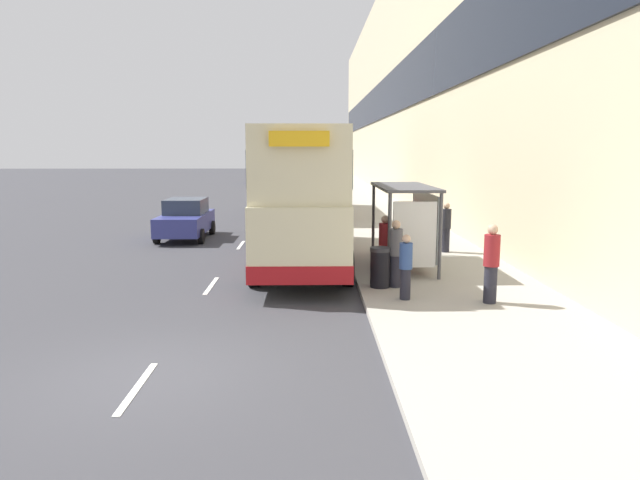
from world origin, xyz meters
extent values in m
plane|color=#38383D|center=(0.00, 0.00, 0.00)|extent=(220.00, 220.00, 0.00)
cube|color=#A39E93|center=(6.50, 38.50, 0.07)|extent=(5.00, 93.00, 0.14)
cube|color=#C6B793|center=(10.50, 38.50, 8.90)|extent=(3.00, 93.00, 17.81)
cube|color=black|center=(8.96, 38.50, 8.01)|extent=(0.12, 89.28, 3.21)
cube|color=silver|center=(0.00, -0.51, 0.01)|extent=(0.12, 2.00, 0.01)
cube|color=silver|center=(0.00, 6.30, 0.01)|extent=(0.12, 2.00, 0.01)
cube|color=silver|center=(0.00, 13.11, 0.01)|extent=(0.12, 2.00, 0.01)
cube|color=silver|center=(0.00, 19.92, 0.01)|extent=(0.12, 2.00, 0.01)
cube|color=silver|center=(0.00, 26.73, 0.01)|extent=(0.12, 2.00, 0.01)
cube|color=silver|center=(0.00, 33.54, 0.01)|extent=(0.12, 2.00, 0.01)
cube|color=#4C4C51|center=(5.60, 8.39, 2.58)|extent=(1.60, 4.20, 0.08)
cylinder|color=#4C4C51|center=(4.90, 6.39, 1.34)|extent=(0.10, 0.10, 2.40)
cylinder|color=#4C4C51|center=(4.90, 10.39, 1.34)|extent=(0.10, 0.10, 2.40)
cylinder|color=#4C4C51|center=(6.30, 6.39, 1.34)|extent=(0.10, 0.10, 2.40)
cylinder|color=#4C4C51|center=(6.30, 10.39, 1.34)|extent=(0.10, 0.10, 2.40)
cube|color=#99A8B2|center=(6.27, 8.39, 1.46)|extent=(0.04, 3.68, 1.92)
cube|color=white|center=(5.60, 6.45, 1.39)|extent=(1.19, 0.10, 1.82)
cube|color=maroon|center=(5.85, 8.39, 0.59)|extent=(0.36, 2.80, 0.08)
cube|color=beige|center=(2.48, 9.42, 1.43)|extent=(2.55, 10.27, 1.85)
cube|color=beige|center=(2.48, 9.42, 3.33)|extent=(2.50, 9.96, 1.95)
cube|color=maroon|center=(2.48, 9.42, 0.72)|extent=(2.58, 10.32, 0.45)
cube|color=#2D3847|center=(2.48, 9.42, 1.79)|extent=(2.58, 9.66, 0.81)
cube|color=#2D3847|center=(2.48, 9.42, 3.23)|extent=(2.55, 9.66, 0.94)
cube|color=yellow|center=(2.48, 4.30, 3.95)|extent=(1.40, 0.08, 0.36)
cylinder|color=black|center=(1.20, 12.91, 0.50)|extent=(0.30, 1.00, 1.00)
cylinder|color=black|center=(3.75, 12.91, 0.50)|extent=(0.30, 1.00, 1.00)
cylinder|color=black|center=(1.20, 6.24, 0.50)|extent=(0.30, 1.00, 1.00)
cylinder|color=black|center=(3.75, 6.24, 0.50)|extent=(0.30, 1.00, 1.00)
cube|color=beige|center=(2.31, 23.66, 1.43)|extent=(2.55, 11.24, 1.85)
cube|color=beige|center=(2.31, 23.66, 3.33)|extent=(2.50, 10.90, 1.95)
cube|color=maroon|center=(2.31, 23.66, 0.72)|extent=(2.58, 11.30, 0.45)
cube|color=#2D3847|center=(2.31, 23.66, 1.79)|extent=(2.58, 10.57, 0.81)
cube|color=#2D3847|center=(2.31, 23.66, 3.23)|extent=(2.55, 10.57, 0.94)
cube|color=yellow|center=(2.31, 18.06, 3.95)|extent=(1.40, 0.08, 0.36)
cylinder|color=black|center=(1.03, 27.48, 0.50)|extent=(0.30, 1.00, 1.00)
cylinder|color=black|center=(3.58, 27.48, 0.50)|extent=(0.30, 1.00, 1.00)
cylinder|color=black|center=(1.03, 20.17, 0.50)|extent=(0.30, 1.00, 1.00)
cylinder|color=black|center=(3.58, 20.17, 0.50)|extent=(0.30, 1.00, 1.00)
cube|color=navy|center=(-2.98, 56.08, 0.68)|extent=(1.87, 4.13, 0.75)
cube|color=#2D3847|center=(-2.98, 56.29, 1.36)|extent=(1.65, 1.98, 0.61)
cylinder|color=black|center=(-2.04, 54.80, 0.30)|extent=(0.20, 0.60, 0.60)
cylinder|color=black|center=(-3.91, 54.80, 0.30)|extent=(0.20, 0.60, 0.60)
cylinder|color=black|center=(-2.04, 57.36, 0.30)|extent=(0.20, 0.60, 0.60)
cylinder|color=black|center=(-3.91, 57.36, 0.30)|extent=(0.20, 0.60, 0.60)
cube|color=silver|center=(2.24, 59.12, 0.71)|extent=(1.84, 4.24, 0.81)
cube|color=#2D3847|center=(2.24, 58.91, 1.45)|extent=(1.62, 2.03, 0.67)
cylinder|color=black|center=(1.32, 60.43, 0.30)|extent=(0.20, 0.60, 0.60)
cylinder|color=black|center=(3.16, 60.43, 0.30)|extent=(0.20, 0.60, 0.60)
cylinder|color=black|center=(1.32, 57.81, 0.30)|extent=(0.20, 0.60, 0.60)
cylinder|color=black|center=(3.16, 57.81, 0.30)|extent=(0.20, 0.60, 0.60)
cube|color=navy|center=(-2.51, 14.83, 0.68)|extent=(1.77, 4.17, 0.76)
cube|color=#2D3847|center=(-2.51, 15.04, 1.36)|extent=(1.56, 2.00, 0.62)
cylinder|color=black|center=(-1.62, 13.54, 0.30)|extent=(0.20, 0.60, 0.60)
cylinder|color=black|center=(-3.40, 13.54, 0.30)|extent=(0.20, 0.60, 0.60)
cylinder|color=black|center=(-1.62, 16.12, 0.30)|extent=(0.20, 0.60, 0.60)
cylinder|color=black|center=(-3.40, 16.12, 0.30)|extent=(0.20, 0.60, 0.60)
cylinder|color=#23232D|center=(5.00, 4.27, 0.51)|extent=(0.26, 0.26, 0.75)
cylinder|color=navy|center=(5.00, 4.27, 1.20)|extent=(0.31, 0.31, 0.62)
sphere|color=tan|center=(5.00, 4.27, 1.61)|extent=(0.20, 0.20, 0.20)
cylinder|color=#23232D|center=(4.84, 6.91, 0.55)|extent=(0.28, 0.28, 0.82)
cylinder|color=maroon|center=(4.84, 6.91, 1.30)|extent=(0.34, 0.34, 0.68)
sphere|color=tan|center=(4.84, 6.91, 1.76)|extent=(0.22, 0.22, 0.22)
cylinder|color=#23232D|center=(6.93, 3.90, 0.58)|extent=(0.30, 0.30, 0.88)
cylinder|color=maroon|center=(6.93, 3.90, 1.39)|extent=(0.37, 0.37, 0.74)
sphere|color=tan|center=(6.93, 3.90, 1.88)|extent=(0.24, 0.24, 0.24)
cylinder|color=#23232D|center=(7.49, 10.69, 0.55)|extent=(0.28, 0.28, 0.83)
cylinder|color=#26262D|center=(7.49, 10.69, 1.31)|extent=(0.35, 0.35, 0.69)
sphere|color=tan|center=(7.49, 10.69, 1.77)|extent=(0.22, 0.22, 0.22)
cylinder|color=#23232D|center=(4.94, 5.51, 0.56)|extent=(0.29, 0.29, 0.84)
cylinder|color=#4C4C51|center=(4.94, 5.51, 1.33)|extent=(0.35, 0.35, 0.70)
sphere|color=tan|center=(4.94, 5.51, 1.79)|extent=(0.23, 0.23, 0.23)
cylinder|color=black|center=(4.55, 5.53, 0.61)|extent=(0.52, 0.52, 0.95)
cylinder|color=#2D2D33|center=(4.55, 5.53, 1.14)|extent=(0.55, 0.55, 0.10)
camera|label=1|loc=(2.72, -9.02, 3.68)|focal=32.00mm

